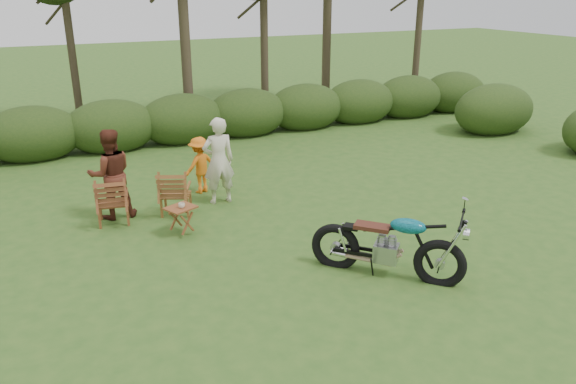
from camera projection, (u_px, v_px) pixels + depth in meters
name	position (u px, v px, depth m)	size (l,w,h in m)	color
ground	(338.00, 277.00, 8.82)	(80.00, 80.00, 0.00)	#2B511B
tree_line	(185.00, 3.00, 15.94)	(22.52, 11.62, 8.14)	#362C1D
motorcycle	(385.00, 274.00, 8.91)	(2.31, 0.88, 1.32)	#0D98B0
lawn_chair_right	(177.00, 213.00, 11.27)	(0.65, 0.65, 0.94)	brown
lawn_chair_left	(115.00, 223.00, 10.82)	(0.65, 0.65, 0.95)	#5A2A16
side_table	(181.00, 221.00, 10.23)	(0.52, 0.44, 0.54)	brown
cup	(182.00, 205.00, 10.09)	(0.12, 0.12, 0.09)	beige
adult_a	(220.00, 202.00, 11.84)	(0.66, 0.44, 1.82)	beige
adult_b	(116.00, 217.00, 11.10)	(0.86, 0.67, 1.77)	#532417
child	(201.00, 192.00, 12.42)	(0.81, 0.46, 1.25)	orange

